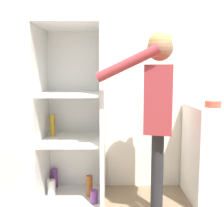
% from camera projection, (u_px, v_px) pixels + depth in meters
% --- Properties ---
extents(wall_back, '(7.00, 0.06, 2.55)m').
position_uv_depth(wall_back, '(110.00, 70.00, 2.77)').
color(wall_back, silver).
rests_on(wall_back, ground_plane).
extents(refrigerator, '(0.78, 1.23, 1.69)m').
position_uv_depth(refrigerator, '(60.00, 118.00, 2.38)').
color(refrigerator, white).
rests_on(refrigerator, ground_plane).
extents(person, '(0.67, 0.50, 1.58)m').
position_uv_depth(person, '(158.00, 101.00, 2.16)').
color(person, '#262628').
rests_on(person, ground_plane).
extents(counter, '(0.63, 0.59, 0.93)m').
position_uv_depth(counter, '(222.00, 153.00, 2.54)').
color(counter, white).
rests_on(counter, ground_plane).
extents(bowl, '(0.15, 0.15, 0.06)m').
position_uv_depth(bowl, '(213.00, 104.00, 2.37)').
color(bowl, '#B24738').
rests_on(bowl, counter).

